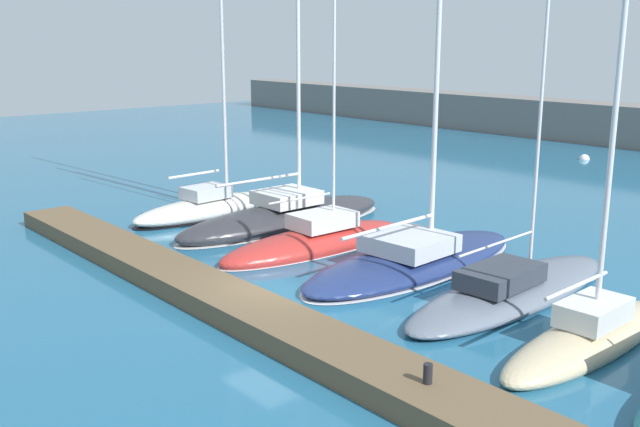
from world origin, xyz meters
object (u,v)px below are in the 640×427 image
object	(u,v)px
sailboat_ivory_nearest	(209,206)
sailboat_navy_fourth	(414,255)
dock_bollard	(428,374)
sailboat_red_third	(316,241)
sailboat_charcoal_second	(285,215)
sailboat_slate_fifth	(512,288)
sailboat_sand_sixth	(590,333)
mooring_buoy_white	(584,159)

from	to	relation	value
sailboat_ivory_nearest	sailboat_navy_fourth	distance (m)	11.21
sailboat_navy_fourth	dock_bollard	bearing A→B (deg)	-140.04
sailboat_red_third	dock_bollard	xyz separation A→B (m)	(10.87, -6.18, 0.55)
sailboat_charcoal_second	sailboat_red_third	xyz separation A→B (m)	(3.46, -1.21, -0.18)
sailboat_charcoal_second	dock_bollard	world-z (taller)	sailboat_charcoal_second
sailboat_slate_fifth	sailboat_navy_fourth	bearing A→B (deg)	86.12
sailboat_navy_fourth	dock_bollard	distance (m)	10.01
sailboat_ivory_nearest	dock_bollard	bearing A→B (deg)	-112.43
sailboat_sand_sixth	dock_bollard	world-z (taller)	sailboat_sand_sixth
sailboat_ivory_nearest	sailboat_navy_fourth	bearing A→B (deg)	-87.68
sailboat_ivory_nearest	sailboat_sand_sixth	size ratio (longest dim) A/B	1.07
sailboat_charcoal_second	sailboat_slate_fifth	world-z (taller)	sailboat_charcoal_second
sailboat_sand_sixth	dock_bollard	xyz separation A→B (m)	(-0.54, -5.64, 0.46)
sailboat_slate_fifth	dock_bollard	world-z (taller)	sailboat_slate_fifth
sailboat_red_third	sailboat_slate_fifth	distance (m)	8.06
sailboat_charcoal_second	sailboat_navy_fourth	xyz separation A→B (m)	(7.42, -0.15, -0.02)
sailboat_ivory_nearest	sailboat_sand_sixth	distance (m)	18.59
sailboat_slate_fifth	mooring_buoy_white	xyz separation A→B (m)	(-12.32, 25.63, -0.30)
sailboat_red_third	sailboat_navy_fourth	bearing A→B (deg)	-74.31
sailboat_ivory_nearest	sailboat_charcoal_second	size ratio (longest dim) A/B	0.65
sailboat_navy_fourth	dock_bollard	size ratio (longest dim) A/B	48.66
sailboat_ivory_nearest	sailboat_navy_fourth	world-z (taller)	sailboat_navy_fourth
sailboat_ivory_nearest	sailboat_charcoal_second	distance (m)	3.97
dock_bollard	sailboat_sand_sixth	bearing A→B (deg)	84.53
sailboat_red_third	sailboat_slate_fifth	bearing A→B (deg)	-81.93
sailboat_ivory_nearest	sailboat_red_third	distance (m)	7.18
sailboat_red_third	sailboat_sand_sixth	world-z (taller)	sailboat_red_third
sailboat_slate_fifth	dock_bollard	bearing A→B (deg)	-161.65
sailboat_ivory_nearest	dock_bollard	distance (m)	19.02
sailboat_navy_fourth	sailboat_sand_sixth	xyz separation A→B (m)	(7.45, -1.59, -0.07)
sailboat_ivory_nearest	dock_bollard	xyz separation A→B (m)	(18.05, -5.98, 0.38)
sailboat_navy_fourth	dock_bollard	world-z (taller)	sailboat_navy_fourth
sailboat_navy_fourth	sailboat_charcoal_second	bearing A→B (deg)	85.10
sailboat_charcoal_second	sailboat_slate_fifth	bearing A→B (deg)	-91.87
sailboat_charcoal_second	sailboat_slate_fifth	xyz separation A→B (m)	(11.45, -0.18, -0.15)
sailboat_slate_fifth	mooring_buoy_white	distance (m)	28.44
sailboat_sand_sixth	sailboat_navy_fourth	bearing A→B (deg)	75.79
sailboat_red_third	sailboat_slate_fifth	world-z (taller)	sailboat_slate_fifth
sailboat_slate_fifth	sailboat_sand_sixth	distance (m)	3.76
dock_bollard	sailboat_slate_fifth	bearing A→B (deg)	111.80
sailboat_charcoal_second	sailboat_navy_fourth	size ratio (longest dim) A/B	1.00
sailboat_ivory_nearest	sailboat_sand_sixth	xyz separation A→B (m)	(18.59, -0.35, -0.07)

